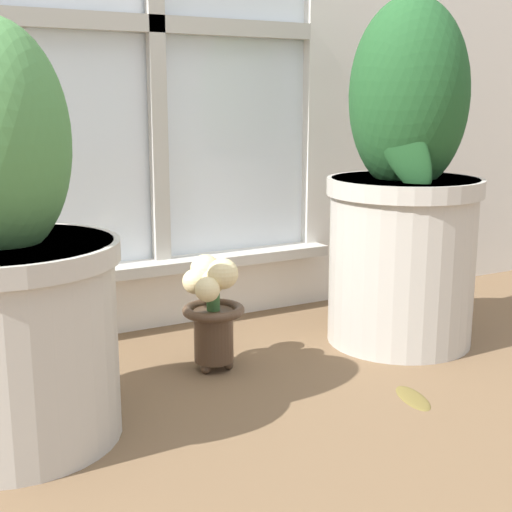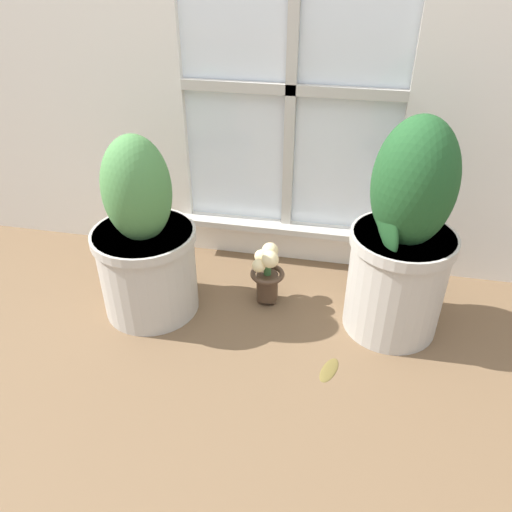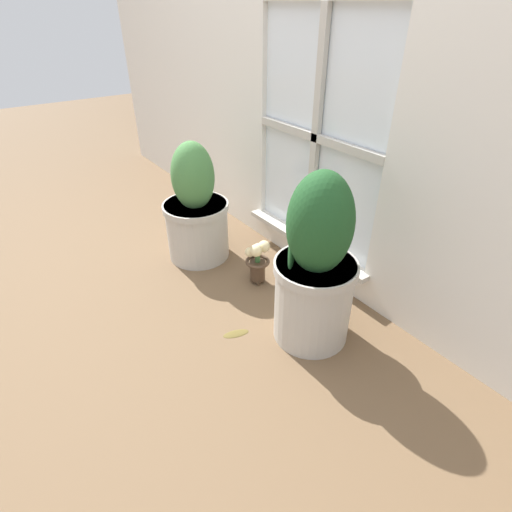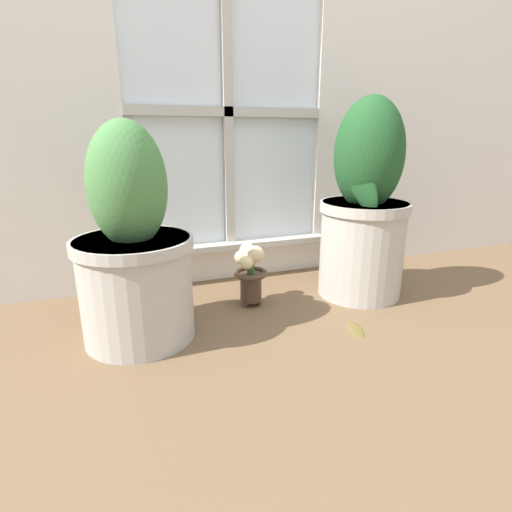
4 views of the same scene
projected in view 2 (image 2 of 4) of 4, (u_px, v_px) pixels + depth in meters
The scene contains 5 objects.
ground_plane at pixel (257, 353), 1.57m from camera, with size 10.00×10.00×0.00m, color brown.
potted_plant_left at pixel (145, 244), 1.62m from camera, with size 0.34×0.34×0.62m.
potted_plant_right at pixel (403, 244), 1.51m from camera, with size 0.32×0.32×0.71m.
flower_vase at pixel (267, 271), 1.72m from camera, with size 0.12×0.13×0.22m.
fallen_leaf at pixel (329, 369), 1.50m from camera, with size 0.07×0.12×0.01m.
Camera 2 is at (0.23, -1.12, 1.11)m, focal length 35.00 mm.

